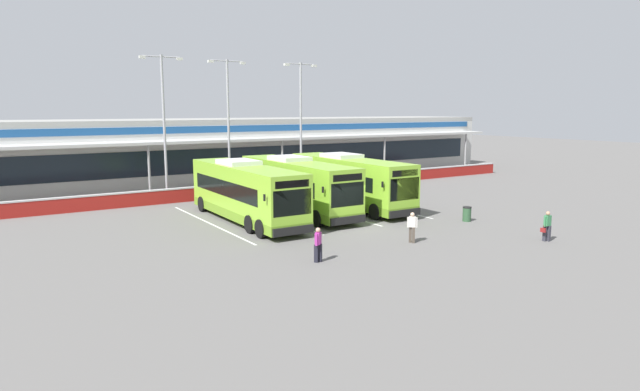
# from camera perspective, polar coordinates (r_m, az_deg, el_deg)

# --- Properties ---
(ground_plane) EXTENTS (200.00, 200.00, 0.00)m
(ground_plane) POSITION_cam_1_polar(r_m,az_deg,el_deg) (31.82, 3.10, -3.55)
(ground_plane) COLOR #605E5B
(terminal_building) EXTENTS (70.00, 13.00, 6.00)m
(terminal_building) POSITION_cam_1_polar(r_m,az_deg,el_deg) (55.27, -13.53, 4.75)
(terminal_building) COLOR silver
(terminal_building) RESTS_ON ground
(red_barrier_wall) EXTENTS (60.00, 0.40, 1.10)m
(red_barrier_wall) POSITION_cam_1_polar(r_m,az_deg,el_deg) (44.09, -8.02, 0.65)
(red_barrier_wall) COLOR maroon
(red_barrier_wall) RESTS_ON ground
(coach_bus_leftmost) EXTENTS (3.01, 12.19, 3.78)m
(coach_bus_leftmost) POSITION_cam_1_polar(r_m,az_deg,el_deg) (34.03, -7.87, 0.27)
(coach_bus_leftmost) COLOR #8CC633
(coach_bus_leftmost) RESTS_ON ground
(coach_bus_left_centre) EXTENTS (3.01, 12.19, 3.78)m
(coach_bus_left_centre) POSITION_cam_1_polar(r_m,az_deg,el_deg) (36.50, -2.50, 0.94)
(coach_bus_left_centre) COLOR #8CC633
(coach_bus_left_centre) RESTS_ON ground
(coach_bus_centre) EXTENTS (3.01, 12.19, 3.78)m
(coach_bus_centre) POSITION_cam_1_polar(r_m,az_deg,el_deg) (38.68, 3.07, 1.40)
(coach_bus_centre) COLOR #8CC633
(coach_bus_centre) RESTS_ON ground
(bay_stripe_far_west) EXTENTS (0.14, 13.00, 0.01)m
(bay_stripe_far_west) POSITION_cam_1_polar(r_m,az_deg,el_deg) (34.05, -11.59, -2.88)
(bay_stripe_far_west) COLOR silver
(bay_stripe_far_west) RESTS_ON ground
(bay_stripe_west) EXTENTS (0.14, 13.00, 0.01)m
(bay_stripe_west) POSITION_cam_1_polar(r_m,az_deg,el_deg) (35.74, -5.31, -2.16)
(bay_stripe_west) COLOR silver
(bay_stripe_west) RESTS_ON ground
(bay_stripe_mid_west) EXTENTS (0.14, 13.00, 0.01)m
(bay_stripe_mid_west) POSITION_cam_1_polar(r_m,az_deg,el_deg) (37.83, 0.34, -1.50)
(bay_stripe_mid_west) COLOR silver
(bay_stripe_mid_west) RESTS_ON ground
(bay_stripe_centre) EXTENTS (0.14, 13.00, 0.01)m
(bay_stripe_centre) POSITION_cam_1_polar(r_m,az_deg,el_deg) (40.25, 5.35, -0.90)
(bay_stripe_centre) COLOR silver
(bay_stripe_centre) RESTS_ON ground
(pedestrian_with_handbag) EXTENTS (0.62, 0.32, 1.62)m
(pedestrian_with_handbag) POSITION_cam_1_polar(r_m,az_deg,el_deg) (31.12, 22.84, -2.93)
(pedestrian_with_handbag) COLOR #33333D
(pedestrian_with_handbag) RESTS_ON ground
(pedestrian_in_dark_coat) EXTENTS (0.48, 0.40, 1.62)m
(pedestrian_in_dark_coat) POSITION_cam_1_polar(r_m,az_deg,el_deg) (24.81, -0.20, -5.09)
(pedestrian_in_dark_coat) COLOR black
(pedestrian_in_dark_coat) RESTS_ON ground
(pedestrian_child) EXTENTS (0.47, 0.42, 1.62)m
(pedestrian_child) POSITION_cam_1_polar(r_m,az_deg,el_deg) (28.80, 9.70, -3.23)
(pedestrian_child) COLOR #4C4238
(pedestrian_child) RESTS_ON ground
(lamp_post_west) EXTENTS (3.24, 0.28, 11.00)m
(lamp_post_west) POSITION_cam_1_polar(r_m,az_deg,el_deg) (43.18, -16.16, 7.85)
(lamp_post_west) COLOR #9E9EA3
(lamp_post_west) RESTS_ON ground
(lamp_post_centre) EXTENTS (3.24, 0.28, 11.00)m
(lamp_post_centre) POSITION_cam_1_polar(r_m,az_deg,el_deg) (45.80, -9.65, 8.13)
(lamp_post_centre) COLOR #9E9EA3
(lamp_post_centre) RESTS_ON ground
(lamp_post_east) EXTENTS (3.24, 0.28, 11.00)m
(lamp_post_east) POSITION_cam_1_polar(r_m,az_deg,el_deg) (48.21, -2.04, 8.29)
(lamp_post_east) COLOR #9E9EA3
(lamp_post_east) RESTS_ON ground
(litter_bin) EXTENTS (0.54, 0.54, 0.93)m
(litter_bin) POSITION_cam_1_polar(r_m,az_deg,el_deg) (35.09, 15.25, -1.89)
(litter_bin) COLOR #2D5133
(litter_bin) RESTS_ON ground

